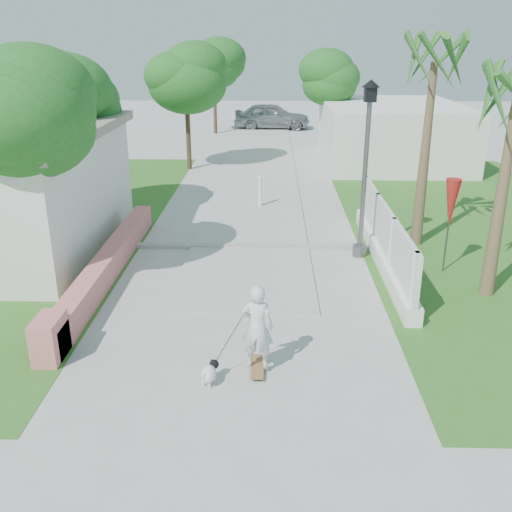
{
  "coord_description": "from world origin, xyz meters",
  "views": [
    {
      "loc": [
        0.57,
        -8.53,
        5.34
      ],
      "look_at": [
        0.27,
        2.53,
        1.1
      ],
      "focal_mm": 40.0,
      "sensor_mm": 36.0,
      "label": 1
    }
  ],
  "objects_px": {
    "bollard": "(260,191)",
    "skateboarder": "(248,331)",
    "street_lamp": "(365,164)",
    "patio_umbrella": "(451,205)",
    "dog": "(210,372)",
    "parked_car": "(272,116)"
  },
  "relations": [
    {
      "from": "street_lamp",
      "to": "patio_umbrella",
      "type": "bearing_deg",
      "value": -27.76
    },
    {
      "from": "street_lamp",
      "to": "bollard",
      "type": "xyz_separation_m",
      "value": [
        -2.7,
        4.5,
        -1.84
      ]
    },
    {
      "from": "parked_car",
      "to": "bollard",
      "type": "bearing_deg",
      "value": 179.34
    },
    {
      "from": "dog",
      "to": "skateboarder",
      "type": "bearing_deg",
      "value": 51.75
    },
    {
      "from": "street_lamp",
      "to": "patio_umbrella",
      "type": "height_order",
      "value": "street_lamp"
    },
    {
      "from": "bollard",
      "to": "parked_car",
      "type": "distance_m",
      "value": 17.85
    },
    {
      "from": "skateboarder",
      "to": "parked_car",
      "type": "bearing_deg",
      "value": -81.31
    },
    {
      "from": "dog",
      "to": "patio_umbrella",
      "type": "bearing_deg",
      "value": 65.19
    },
    {
      "from": "skateboarder",
      "to": "dog",
      "type": "height_order",
      "value": "skateboarder"
    },
    {
      "from": "skateboarder",
      "to": "dog",
      "type": "bearing_deg",
      "value": 39.77
    },
    {
      "from": "patio_umbrella",
      "to": "bollard",
      "type": "bearing_deg",
      "value": 129.91
    },
    {
      "from": "skateboarder",
      "to": "parked_car",
      "type": "xyz_separation_m",
      "value": [
        0.35,
        27.98,
        0.01
      ]
    },
    {
      "from": "skateboarder",
      "to": "bollard",
      "type": "bearing_deg",
      "value": -80.51
    },
    {
      "from": "dog",
      "to": "parked_car",
      "type": "distance_m",
      "value": 28.37
    },
    {
      "from": "bollard",
      "to": "dog",
      "type": "relative_size",
      "value": 2.12
    },
    {
      "from": "bollard",
      "to": "skateboarder",
      "type": "relative_size",
      "value": 0.68
    },
    {
      "from": "patio_umbrella",
      "to": "parked_car",
      "type": "height_order",
      "value": "patio_umbrella"
    },
    {
      "from": "patio_umbrella",
      "to": "dog",
      "type": "bearing_deg",
      "value": -136.19
    },
    {
      "from": "dog",
      "to": "street_lamp",
      "type": "bearing_deg",
      "value": 82.5
    },
    {
      "from": "dog",
      "to": "parked_car",
      "type": "xyz_separation_m",
      "value": [
        0.97,
        28.34,
        0.6
      ]
    },
    {
      "from": "dog",
      "to": "bollard",
      "type": "bearing_deg",
      "value": 108.08
    },
    {
      "from": "bollard",
      "to": "dog",
      "type": "xyz_separation_m",
      "value": [
        -0.61,
        -10.49,
        -0.38
      ]
    }
  ]
}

